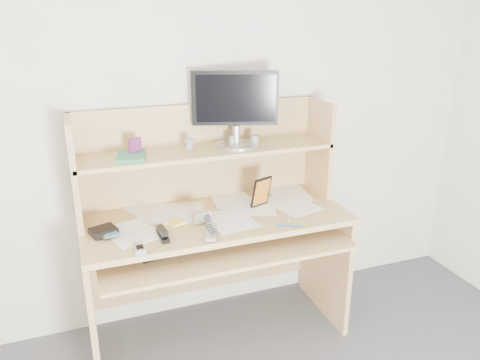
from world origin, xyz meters
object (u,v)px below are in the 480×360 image
object	(u,v)px
desk	(212,219)
tv_remote	(211,232)
keyboard	(185,241)
game_case	(261,192)
monitor	(235,106)

from	to	relation	value
desk	tv_remote	distance (m)	0.31
keyboard	tv_remote	world-z (taller)	tv_remote
tv_remote	game_case	size ratio (longest dim) A/B	1.04
desk	tv_remote	world-z (taller)	desk
monitor	desk	bearing A→B (deg)	-132.73
tv_remote	monitor	distance (m)	0.70
tv_remote	game_case	bearing A→B (deg)	51.28
desk	game_case	distance (m)	0.31
tv_remote	monitor	bearing A→B (deg)	73.65
monitor	tv_remote	bearing A→B (deg)	-106.19
keyboard	tv_remote	size ratio (longest dim) A/B	2.95
desk	game_case	bearing A→B (deg)	-10.33
desk	monitor	distance (m)	0.63
tv_remote	game_case	distance (m)	0.44
keyboard	monitor	xyz separation A→B (m)	(0.37, 0.25, 0.63)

